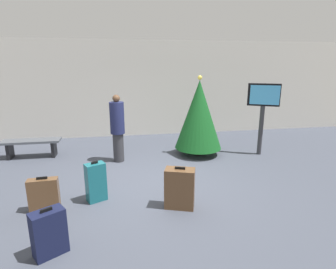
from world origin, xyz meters
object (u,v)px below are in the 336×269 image
flight_info_kiosk (263,106)px  suitcase_0 (180,188)px  waiting_bench (32,144)px  suitcase_1 (49,233)px  holiday_tree (199,115)px  traveller_0 (118,127)px  suitcase_2 (44,195)px  suitcase_3 (96,182)px

flight_info_kiosk → suitcase_0: flight_info_kiosk is taller
waiting_bench → suitcase_1: bearing=-71.4°
holiday_tree → suitcase_1: 4.82m
suitcase_1 → traveller_0: bearing=75.6°
holiday_tree → flight_info_kiosk: (1.68, -0.29, 0.23)m
flight_info_kiosk → traveller_0: bearing=178.4°
suitcase_2 → waiting_bench: bearing=109.3°
waiting_bench → suitcase_0: bearing=-44.4°
suitcase_1 → suitcase_3: (0.48, 1.40, 0.05)m
traveller_0 → holiday_tree: bearing=4.9°
holiday_tree → suitcase_1: (-3.05, -3.64, -0.80)m
waiting_bench → suitcase_1: size_ratio=2.22×
waiting_bench → suitcase_1: (1.40, -4.16, -0.05)m
flight_info_kiosk → traveller_0: size_ratio=1.13×
traveller_0 → suitcase_3: (-0.40, -2.06, -0.54)m
flight_info_kiosk → waiting_bench: 6.27m
traveller_0 → suitcase_2: (-1.25, -2.26, -0.61)m
waiting_bench → suitcase_1: 4.39m
suitcase_0 → suitcase_1: suitcase_0 is taller
traveller_0 → suitcase_0: (1.05, -2.56, -0.54)m
waiting_bench → suitcase_3: bearing=-55.7°
suitcase_2 → suitcase_3: suitcase_3 is taller
traveller_0 → suitcase_3: traveller_0 is taller
holiday_tree → traveller_0: (-2.16, -0.18, -0.22)m
traveller_0 → suitcase_1: 3.62m
traveller_0 → suitcase_1: bearing=-104.4°
traveller_0 → suitcase_0: size_ratio=2.29×
waiting_bench → suitcase_3: suitcase_3 is taller
flight_info_kiosk → suitcase_3: bearing=-155.4°
suitcase_0 → suitcase_3: size_ratio=0.99×
flight_info_kiosk → suitcase_2: 5.63m
suitcase_2 → holiday_tree: bearing=35.6°
suitcase_0 → suitcase_1: 2.13m
holiday_tree → suitcase_2: (-3.41, -2.45, -0.83)m
flight_info_kiosk → suitcase_2: flight_info_kiosk is taller
traveller_0 → suitcase_1: traveller_0 is taller
suitcase_1 → flight_info_kiosk: bearing=35.3°
holiday_tree → waiting_bench: holiday_tree is taller
holiday_tree → traveller_0: size_ratio=1.26×
flight_info_kiosk → suitcase_0: size_ratio=2.60×
flight_info_kiosk → traveller_0: flight_info_kiosk is taller
suitcase_3 → traveller_0: bearing=78.9°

